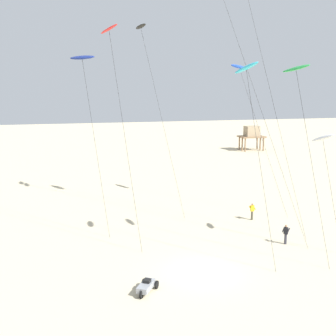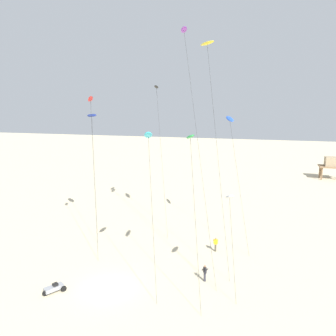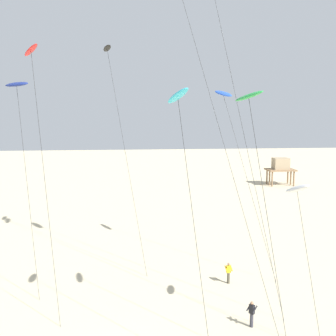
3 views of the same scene
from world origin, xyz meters
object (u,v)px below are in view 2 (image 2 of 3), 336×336
Objects in this scene: kite_black at (157,91)px; kite_flyer_middle at (205,273)px; kite_red at (91,103)px; beach_buggy at (54,288)px; kite_yellow at (207,45)px; kite_purple at (184,34)px; kite_blue at (230,121)px; stilt_house at (331,164)px; kite_green at (190,139)px; kite_cyan at (148,136)px; kite_flyer_nearest at (216,244)px; kite_white at (230,197)px; kite_navy at (92,116)px.

kite_flyer_middle is at bearing -58.08° from kite_black.
kite_red is 8.73× the size of beach_buggy.
kite_red is at bearing 93.96° from beach_buggy.
kite_purple reaches higher than kite_yellow.
kite_blue is 43.87m from stilt_house.
kite_cyan is (-3.75, 0.29, 0.05)m from kite_green.
kite_flyer_nearest is at bearing 81.05° from kite_green.
stilt_house is at bearing 58.94° from kite_purple.
kite_purple is (-4.99, -3.83, 9.54)m from kite_blue.
kite_yellow is 0.93× the size of kite_purple.
kite_white is at bearing -76.49° from kite_flyer_nearest.
kite_green is at bearing -36.13° from kite_navy.
kite_black is 1.31× the size of kite_cyan.
kite_blue is 0.87× the size of kite_red.
kite_blue reaches higher than stilt_house.
kite_black is 3.79× the size of stilt_house.
beach_buggy is at bearing -128.25° from kite_blue.
kite_red reaches higher than kite_navy.
kite_yellow reaches higher than kite_flyer_nearest.
kite_black is 1.23× the size of kite_navy.
stilt_house is at bearing 67.04° from kite_green.
kite_yellow reaches higher than kite_navy.
kite_green reaches higher than kite_white.
kite_blue reaches higher than kite_flyer_nearest.
kite_green is 7.18× the size of beach_buggy.
kite_white is at bearing -54.44° from kite_black.
stilt_house is (34.47, 45.29, -13.36)m from kite_red.
kite_yellow reaches higher than kite_flyer_middle.
stilt_house is at bearing 58.48° from beach_buggy.
kite_purple is at bearing 122.62° from kite_white.
kite_cyan is (-7.06, -0.77, 5.16)m from kite_white.
kite_cyan reaches higher than kite_flyer_middle.
kite_cyan reaches higher than kite_flyer_nearest.
kite_yellow reaches higher than beach_buggy.
kite_yellow reaches higher than kite_blue.
kite_red is 11.16m from kite_cyan.
kite_white is 1.88× the size of stilt_house.
kite_blue is at bearing 13.67° from kite_navy.
kite_green is 8.73× the size of kite_flyer_nearest.
kite_blue is at bearing 67.52° from kite_cyan.
kite_blue is at bearing 85.53° from kite_flyer_middle.
kite_red is 1.20× the size of kite_cyan.
kite_navy reaches higher than kite_flyer_middle.
kite_red is at bearing 160.37° from kite_white.
kite_red is at bearing 151.79° from kite_green.
kite_black is at bearing 129.84° from kite_purple.
kite_black is 11.51× the size of kite_flyer_nearest.
kite_blue is 9.23× the size of kite_flyer_middle.
kite_black reaches higher than kite_flyer_middle.
kite_cyan is 7.26× the size of beach_buggy.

